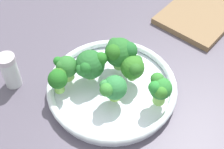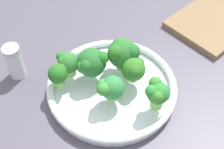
{
  "view_description": "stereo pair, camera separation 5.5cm",
  "coord_description": "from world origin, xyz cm",
  "px_view_note": "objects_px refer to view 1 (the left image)",
  "views": [
    {
      "loc": [
        -40.81,
        -13.66,
        58.3
      ],
      "look_at": [
        1.57,
        1.78,
        5.95
      ],
      "focal_mm": 53.05,
      "sensor_mm": 36.0,
      "label": 1
    },
    {
      "loc": [
        -38.64,
        -18.66,
        58.3
      ],
      "look_at": [
        1.57,
        1.78,
        5.95
      ],
      "focal_mm": 53.05,
      "sensor_mm": 36.0,
      "label": 2
    }
  ],
  "objects_px": {
    "broccoli_floret_3": "(58,78)",
    "broccoli_floret_2": "(160,89)",
    "broccoli_floret_6": "(133,67)",
    "cutting_board": "(200,15)",
    "broccoli_floret_4": "(120,52)",
    "broccoli_floret_5": "(90,65)",
    "bowl": "(112,88)",
    "broccoli_floret_1": "(113,88)",
    "pepper_shaker": "(10,71)",
    "broccoli_floret_0": "(67,66)"
  },
  "relations": [
    {
      "from": "broccoli_floret_3",
      "to": "broccoli_floret_2",
      "type": "bearing_deg",
      "value": -78.91
    },
    {
      "from": "broccoli_floret_3",
      "to": "broccoli_floret_6",
      "type": "height_order",
      "value": "broccoli_floret_6"
    },
    {
      "from": "broccoli_floret_6",
      "to": "cutting_board",
      "type": "distance_m",
      "value": 0.32
    },
    {
      "from": "broccoli_floret_4",
      "to": "broccoli_floret_5",
      "type": "relative_size",
      "value": 1.12
    },
    {
      "from": "bowl",
      "to": "broccoli_floret_6",
      "type": "distance_m",
      "value": 0.07
    },
    {
      "from": "broccoli_floret_6",
      "to": "broccoli_floret_1",
      "type": "bearing_deg",
      "value": 161.24
    },
    {
      "from": "broccoli_floret_1",
      "to": "broccoli_floret_5",
      "type": "height_order",
      "value": "broccoli_floret_5"
    },
    {
      "from": "broccoli_floret_1",
      "to": "pepper_shaker",
      "type": "height_order",
      "value": "broccoli_floret_1"
    },
    {
      "from": "broccoli_floret_1",
      "to": "broccoli_floret_3",
      "type": "height_order",
      "value": "broccoli_floret_1"
    },
    {
      "from": "broccoli_floret_1",
      "to": "pepper_shaker",
      "type": "distance_m",
      "value": 0.23
    },
    {
      "from": "bowl",
      "to": "broccoli_floret_6",
      "type": "relative_size",
      "value": 4.79
    },
    {
      "from": "pepper_shaker",
      "to": "broccoli_floret_4",
      "type": "bearing_deg",
      "value": -63.86
    },
    {
      "from": "broccoli_floret_1",
      "to": "broccoli_floret_4",
      "type": "distance_m",
      "value": 0.09
    },
    {
      "from": "broccoli_floret_4",
      "to": "pepper_shaker",
      "type": "distance_m",
      "value": 0.24
    },
    {
      "from": "broccoli_floret_5",
      "to": "pepper_shaker",
      "type": "xyz_separation_m",
      "value": [
        -0.06,
        0.17,
        -0.02
      ]
    },
    {
      "from": "bowl",
      "to": "broccoli_floret_3",
      "type": "bearing_deg",
      "value": 117.67
    },
    {
      "from": "broccoli_floret_1",
      "to": "broccoli_floret_6",
      "type": "xyz_separation_m",
      "value": [
        0.07,
        -0.02,
        0.0
      ]
    },
    {
      "from": "broccoli_floret_0",
      "to": "broccoli_floret_5",
      "type": "relative_size",
      "value": 0.85
    },
    {
      "from": "broccoli_floret_1",
      "to": "broccoli_floret_5",
      "type": "xyz_separation_m",
      "value": [
        0.04,
        0.06,
        0.0
      ]
    },
    {
      "from": "broccoli_floret_1",
      "to": "broccoli_floret_3",
      "type": "distance_m",
      "value": 0.11
    },
    {
      "from": "broccoli_floret_4",
      "to": "broccoli_floret_5",
      "type": "distance_m",
      "value": 0.07
    },
    {
      "from": "bowl",
      "to": "pepper_shaker",
      "type": "relative_size",
      "value": 3.3
    },
    {
      "from": "cutting_board",
      "to": "pepper_shaker",
      "type": "distance_m",
      "value": 0.52
    },
    {
      "from": "bowl",
      "to": "broccoli_floret_2",
      "type": "height_order",
      "value": "broccoli_floret_2"
    },
    {
      "from": "broccoli_floret_4",
      "to": "cutting_board",
      "type": "distance_m",
      "value": 0.31
    },
    {
      "from": "bowl",
      "to": "broccoli_floret_4",
      "type": "height_order",
      "value": "broccoli_floret_4"
    },
    {
      "from": "broccoli_floret_3",
      "to": "pepper_shaker",
      "type": "xyz_separation_m",
      "value": [
        -0.0,
        0.12,
        -0.02
      ]
    },
    {
      "from": "broccoli_floret_6",
      "to": "broccoli_floret_2",
      "type": "bearing_deg",
      "value": -121.78
    },
    {
      "from": "bowl",
      "to": "broccoli_floret_5",
      "type": "bearing_deg",
      "value": 86.74
    },
    {
      "from": "broccoli_floret_2",
      "to": "broccoli_floret_6",
      "type": "height_order",
      "value": "broccoli_floret_2"
    },
    {
      "from": "pepper_shaker",
      "to": "cutting_board",
      "type": "bearing_deg",
      "value": -42.97
    },
    {
      "from": "bowl",
      "to": "broccoli_floret_2",
      "type": "xyz_separation_m",
      "value": [
        -0.01,
        -0.1,
        0.06
      ]
    },
    {
      "from": "broccoli_floret_3",
      "to": "broccoli_floret_5",
      "type": "xyz_separation_m",
      "value": [
        0.05,
        -0.05,
        0.0
      ]
    },
    {
      "from": "cutting_board",
      "to": "broccoli_floret_3",
      "type": "bearing_deg",
      "value": 148.17
    },
    {
      "from": "broccoli_floret_1",
      "to": "broccoli_floret_6",
      "type": "relative_size",
      "value": 0.99
    },
    {
      "from": "broccoli_floret_5",
      "to": "cutting_board",
      "type": "xyz_separation_m",
      "value": [
        0.32,
        -0.19,
        -0.06
      ]
    },
    {
      "from": "broccoli_floret_6",
      "to": "broccoli_floret_5",
      "type": "bearing_deg",
      "value": 107.26
    },
    {
      "from": "bowl",
      "to": "pepper_shaker",
      "type": "bearing_deg",
      "value": 103.68
    },
    {
      "from": "broccoli_floret_1",
      "to": "broccoli_floret_3",
      "type": "relative_size",
      "value": 1.03
    },
    {
      "from": "broccoli_floret_2",
      "to": "cutting_board",
      "type": "xyz_separation_m",
      "value": [
        0.34,
        -0.03,
        -0.06
      ]
    },
    {
      "from": "broccoli_floret_2",
      "to": "broccoli_floret_3",
      "type": "relative_size",
      "value": 1.19
    },
    {
      "from": "broccoli_floret_0",
      "to": "broccoli_floret_1",
      "type": "distance_m",
      "value": 0.11
    },
    {
      "from": "broccoli_floret_1",
      "to": "broccoli_floret_2",
      "type": "bearing_deg",
      "value": -75.34
    },
    {
      "from": "broccoli_floret_1",
      "to": "cutting_board",
      "type": "xyz_separation_m",
      "value": [
        0.36,
        -0.12,
        -0.05
      ]
    },
    {
      "from": "broccoli_floret_5",
      "to": "cutting_board",
      "type": "height_order",
      "value": "broccoli_floret_5"
    },
    {
      "from": "broccoli_floret_0",
      "to": "cutting_board",
      "type": "bearing_deg",
      "value": -34.56
    },
    {
      "from": "broccoli_floret_0",
      "to": "broccoli_floret_1",
      "type": "xyz_separation_m",
      "value": [
        -0.02,
        -0.11,
        -0.0
      ]
    },
    {
      "from": "broccoli_floret_6",
      "to": "pepper_shaker",
      "type": "relative_size",
      "value": 0.69
    },
    {
      "from": "bowl",
      "to": "cutting_board",
      "type": "height_order",
      "value": "bowl"
    },
    {
      "from": "broccoli_floret_0",
      "to": "cutting_board",
      "type": "height_order",
      "value": "broccoli_floret_0"
    }
  ]
}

